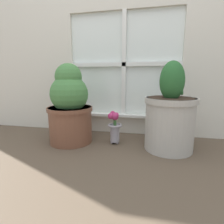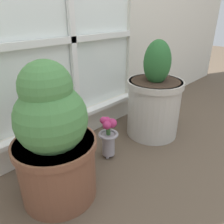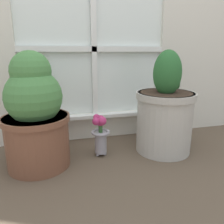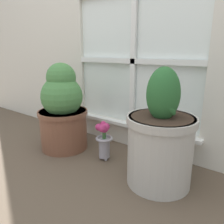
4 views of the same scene
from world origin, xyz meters
TOP-DOWN VIEW (x-y plane):
  - ground_plane at (0.00, 0.00)m, footprint 10.00×10.00m
  - potted_plant_left at (-0.39, 0.31)m, footprint 0.36×0.36m
  - potted_plant_right at (0.39, 0.32)m, footprint 0.37×0.37m
  - flower_vase at (-0.03, 0.35)m, footprint 0.12×0.12m

SIDE VIEW (x-z plane):
  - ground_plane at x=0.00m, z-range 0.00..0.00m
  - flower_vase at x=-0.03m, z-range 0.02..0.28m
  - potted_plant_right at x=0.39m, z-range -0.07..0.58m
  - potted_plant_left at x=-0.39m, z-range -0.03..0.61m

